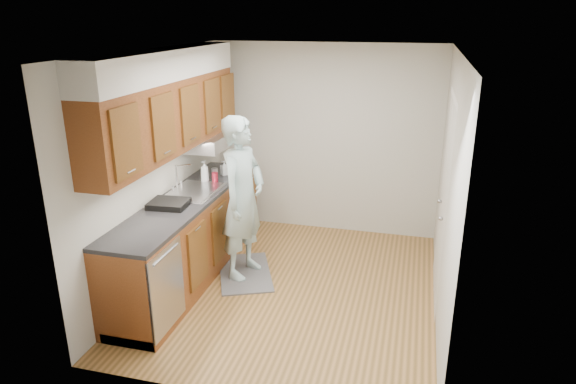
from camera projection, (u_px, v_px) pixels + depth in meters
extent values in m
plane|color=#9E6E3B|center=(293.00, 288.00, 5.59)|extent=(3.50, 3.50, 0.00)
plane|color=white|center=(294.00, 51.00, 4.77)|extent=(3.50, 3.50, 0.00)
cube|color=#B4B3A8|center=(159.00, 169.00, 5.54)|extent=(0.02, 3.50, 2.50)
cube|color=#B4B3A8|center=(448.00, 191.00, 4.83)|extent=(0.02, 3.50, 2.50)
cube|color=#B4B3A8|center=(325.00, 140.00, 6.78)|extent=(3.00, 0.02, 2.50)
cube|color=brown|center=(189.00, 239.00, 5.73)|extent=(0.60, 2.80, 0.90)
cube|color=black|center=(185.00, 199.00, 5.58)|extent=(0.63, 2.80, 0.04)
cube|color=#B2B2B7|center=(194.00, 196.00, 5.77)|extent=(0.48, 0.68, 0.14)
cube|color=#B2B2B7|center=(194.00, 192.00, 5.75)|extent=(0.52, 0.72, 0.01)
cube|color=#B2B2B7|center=(167.00, 289.00, 4.64)|extent=(0.03, 0.60, 0.80)
cube|color=brown|center=(168.00, 116.00, 5.31)|extent=(0.33, 2.80, 0.75)
cube|color=silver|center=(164.00, 64.00, 5.14)|extent=(0.35, 2.80, 0.30)
cube|color=#A5A5AA|center=(209.00, 141.00, 6.22)|extent=(0.46, 0.75, 0.16)
cube|color=white|center=(443.00, 203.00, 5.18)|extent=(0.02, 1.22, 2.05)
cube|color=slate|center=(245.00, 273.00, 5.91)|extent=(0.90, 1.10, 0.02)
imported|color=#A6C7CA|center=(242.00, 188.00, 5.56)|extent=(0.62, 0.81, 2.06)
imported|color=silver|center=(205.00, 171.00, 6.06)|extent=(0.12, 0.12, 0.26)
imported|color=silver|center=(224.00, 168.00, 6.34)|extent=(0.11, 0.11, 0.18)
cylinder|color=#BD2037|center=(215.00, 178.00, 6.04)|extent=(0.07, 0.07, 0.13)
cylinder|color=#A5A5AA|center=(215.00, 174.00, 6.18)|extent=(0.10, 0.10, 0.13)
cube|color=black|center=(169.00, 204.00, 5.31)|extent=(0.41, 0.35, 0.06)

